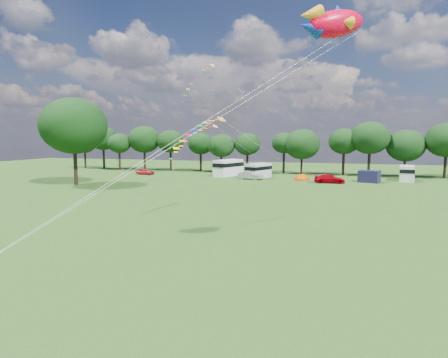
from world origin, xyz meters
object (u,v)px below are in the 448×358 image
(campervan_b, at_px, (228,167))
(campervan_c, at_px, (259,170))
(big_tree, at_px, (74,126))
(car_b, at_px, (250,175))
(car_a, at_px, (145,172))
(fish_kite, at_px, (331,23))
(tent_orange, at_px, (302,180))
(car_c, at_px, (329,179))
(tent_greyblue, at_px, (324,181))
(campervan_d, at_px, (407,173))

(campervan_b, height_order, campervan_c, campervan_b)
(big_tree, height_order, car_b, big_tree)
(campervan_c, bearing_deg, car_a, 113.30)
(car_b, distance_m, campervan_b, 7.07)
(campervan_b, distance_m, fish_kite, 52.65)
(car_b, xyz_separation_m, tent_orange, (8.69, 1.53, -0.70))
(car_c, bearing_deg, tent_greyblue, 23.68)
(campervan_b, height_order, tent_orange, campervan_b)
(campervan_d, distance_m, fish_kite, 51.11)
(car_a, bearing_deg, tent_orange, -89.52)
(car_b, height_order, campervan_d, campervan_d)
(car_a, height_order, car_b, car_b)
(campervan_c, xyz_separation_m, tent_orange, (7.69, -0.74, -1.39))
(car_a, distance_m, tent_orange, 30.39)
(car_a, xyz_separation_m, car_c, (35.06, -3.71, 0.09))
(big_tree, bearing_deg, tent_greyblue, 23.20)
(car_c, bearing_deg, car_b, 82.50)
(campervan_c, height_order, campervan_d, campervan_c)
(big_tree, distance_m, car_b, 29.67)
(campervan_b, xyz_separation_m, fish_kite, (19.32, -47.64, 11.36))
(campervan_b, bearing_deg, car_b, -109.19)
(tent_greyblue, bearing_deg, car_a, 177.13)
(car_a, height_order, fish_kite, fish_kite)
(car_c, bearing_deg, campervan_b, 71.12)
(campervan_d, bearing_deg, tent_greyblue, 118.29)
(tent_orange, distance_m, tent_greyblue, 3.94)
(car_a, relative_size, tent_orange, 1.30)
(tent_greyblue, bearing_deg, car_b, -178.13)
(tent_greyblue, bearing_deg, campervan_d, 20.16)
(campervan_d, bearing_deg, fish_kite, 174.50)
(campervan_b, xyz_separation_m, tent_orange, (14.02, -3.01, -1.64))
(big_tree, bearing_deg, tent_orange, 27.13)
(big_tree, relative_size, campervan_c, 2.28)
(car_c, distance_m, campervan_d, 14.15)
(tent_orange, xyz_separation_m, fish_kite, (5.30, -44.62, 13.00))
(campervan_c, bearing_deg, big_tree, 147.88)
(campervan_d, bearing_deg, campervan_c, 105.06)
(campervan_b, xyz_separation_m, tent_greyblue, (17.80, -4.14, -1.64))
(car_b, distance_m, tent_orange, 8.85)
(car_b, distance_m, campervan_c, 2.58)
(car_c, relative_size, campervan_c, 0.80)
(big_tree, distance_m, fish_kite, 47.32)
(car_b, distance_m, car_c, 13.46)
(tent_greyblue, distance_m, fish_kite, 45.43)
(campervan_c, bearing_deg, tent_greyblue, -76.32)
(big_tree, relative_size, fish_kite, 3.55)
(car_c, height_order, tent_greyblue, car_c)
(car_a, xyz_separation_m, tent_orange, (30.38, -0.59, -0.59))
(car_a, distance_m, car_c, 35.26)
(tent_orange, distance_m, fish_kite, 46.78)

